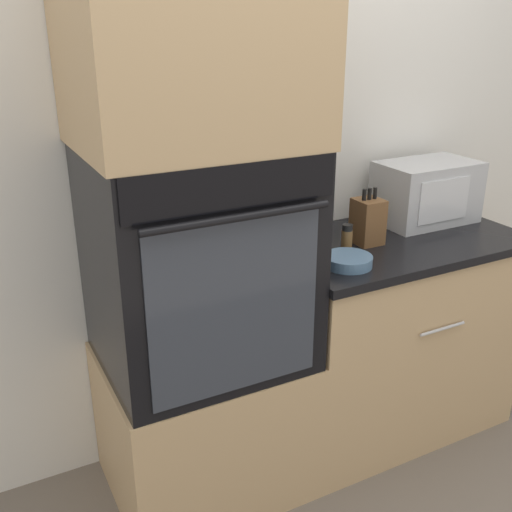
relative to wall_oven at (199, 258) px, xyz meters
name	(u,v)px	position (x,y,z in m)	size (l,w,h in m)	color
ground_plane	(322,497)	(0.36, -0.30, -0.96)	(12.00, 12.00, 0.00)	#6B6056
wall_back	(248,148)	(0.36, 0.33, 0.29)	(8.00, 0.05, 2.50)	silver
oven_cabinet_base	(204,420)	(0.00, 0.00, -0.68)	(0.72, 0.60, 0.57)	tan
wall_oven	(199,258)	(0.00, 0.00, 0.00)	(0.70, 0.64, 0.78)	black
oven_cabinet_upper	(189,29)	(0.00, 0.00, 0.74)	(0.72, 0.60, 0.70)	tan
counter_unit	(387,332)	(0.88, 0.00, -0.52)	(1.05, 0.63, 0.89)	tan
microwave	(426,192)	(1.13, 0.12, 0.06)	(0.43, 0.27, 0.27)	#B2B5BA
knife_block	(368,221)	(0.73, 0.01, 0.02)	(0.10, 0.11, 0.23)	brown
bowl	(348,261)	(0.52, -0.15, -0.05)	(0.18, 0.18, 0.04)	#517599
condiment_jar_near	(312,227)	(0.57, 0.16, -0.02)	(0.04, 0.04, 0.10)	silver
condiment_jar_mid	(312,244)	(0.45, -0.02, -0.02)	(0.06, 0.06, 0.11)	#427047
condiment_jar_far	(370,217)	(0.86, 0.16, -0.03)	(0.04, 0.04, 0.09)	silver
condiment_jar_back	(347,238)	(0.61, -0.03, -0.02)	(0.04, 0.04, 0.11)	brown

